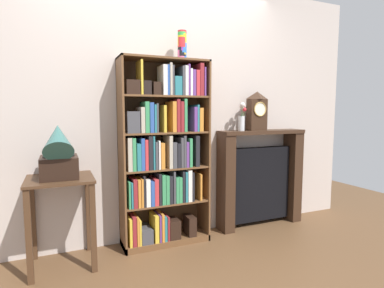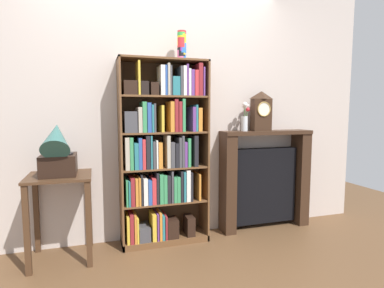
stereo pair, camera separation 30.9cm
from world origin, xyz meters
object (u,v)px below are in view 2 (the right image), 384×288
Objects in this scene: gramophone at (57,152)px; side_table_left at (60,197)px; bookshelf at (162,157)px; cup_stack at (182,46)px; flower_vase at (245,117)px; fireplace_mantel at (264,180)px; mantel_clock at (261,111)px.

side_table_left is at bearing 90.00° from gramophone.
gramophone is at bearing -171.24° from bookshelf.
cup_stack reaches higher than bookshelf.
cup_stack is 0.98m from flower_vase.
fireplace_mantel is 0.76m from mantel_clock.
fireplace_mantel is (1.16, 0.06, -0.32)m from bookshelf.
fireplace_mantel is at bearing 4.13° from side_table_left.
flower_vase is (1.81, 0.13, 0.67)m from side_table_left.
side_table_left is 0.40m from gramophone.
bookshelf is at bearing -178.02° from cup_stack.
mantel_clock is 1.39× the size of flower_vase.
side_table_left is 0.69× the size of fireplace_mantel.
bookshelf is 4.21× the size of mantel_clock.
bookshelf is 0.93m from gramophone.
flower_vase reaches higher than fireplace_mantel.
gramophone is 1.22× the size of mantel_clock.
cup_stack reaches higher than gramophone.
bookshelf reaches higher than flower_vase.
cup_stack is 0.37× the size of side_table_left.
gramophone is at bearing -172.47° from cup_stack.
mantel_clock is at bearing -163.37° from fireplace_mantel.
mantel_clock is at bearing 0.98° from flower_vase.
bookshelf is 1.18m from mantel_clock.
gramophone is (-0.91, -0.14, 0.10)m from bookshelf.
side_table_left is 2.08m from fireplace_mantel.
bookshelf is at bearing -178.02° from mantel_clock.
bookshelf is 0.97m from flower_vase.
side_table_left is 2.14m from mantel_clock.
bookshelf is 0.97m from side_table_left.
gramophone reaches higher than fireplace_mantel.
bookshelf is at bearing 5.68° from side_table_left.
fireplace_mantel is 2.56× the size of mantel_clock.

